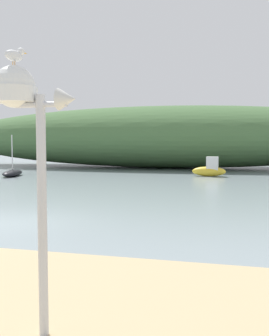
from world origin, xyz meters
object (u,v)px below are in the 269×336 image
mast_structure (22,110)px  seagull_on_radar (15,55)px  motorboat_far_right (210,169)px  sailboat_near_shore (13,173)px

mast_structure → seagull_on_radar: seagull_on_radar is taller
mast_structure → motorboat_far_right: 26.49m
seagull_on_radar → motorboat_far_right: bearing=87.5°
motorboat_far_right → mast_structure: bearing=-92.3°
seagull_on_radar → mast_structure: bearing=-9.2°
sailboat_near_shore → motorboat_far_right: bearing=14.0°
seagull_on_radar → sailboat_near_shore: (-13.94, 22.56, -3.52)m
seagull_on_radar → sailboat_near_shore: bearing=121.7°
seagull_on_radar → motorboat_far_right: size_ratio=0.13×
mast_structure → sailboat_near_shore: (-14.04, 22.58, -2.83)m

